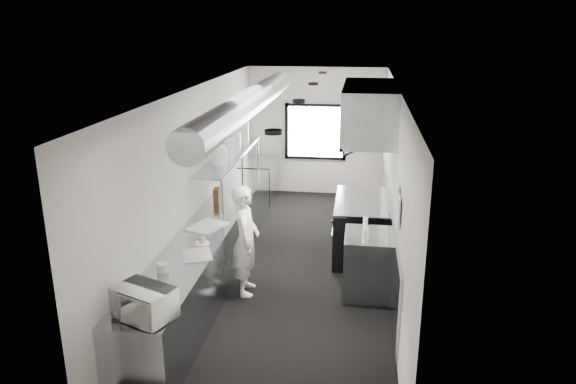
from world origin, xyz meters
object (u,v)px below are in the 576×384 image
(pass_shelf, at_px, (231,156))
(far_work_table, at_px, (258,181))
(squeeze_bottle_e, at_px, (365,222))
(deli_tub_a, at_px, (138,290))
(cutting_board, at_px, (207,226))
(squeeze_bottle_a, at_px, (365,236))
(plate_stack_b, at_px, (228,149))
(small_plate, at_px, (202,243))
(microwave, at_px, (144,303))
(prep_counter, at_px, (212,250))
(bottle_station, at_px, (367,264))
(line_cook, at_px, (246,240))
(deli_tub_b, at_px, (163,267))
(knife_block, at_px, (217,195))
(exhaust_hood, at_px, (369,111))
(squeeze_bottle_c, at_px, (365,229))
(plate_stack_d, at_px, (242,133))
(squeeze_bottle_d, at_px, (366,224))
(range, at_px, (360,227))
(plate_stack_a, at_px, (219,155))
(plate_stack_c, at_px, (234,142))
(squeeze_bottle_b, at_px, (368,233))

(pass_shelf, relative_size, far_work_table, 2.50)
(pass_shelf, height_order, squeeze_bottle_e, pass_shelf)
(deli_tub_a, relative_size, squeeze_bottle_e, 0.85)
(cutting_board, xyz_separation_m, squeeze_bottle_a, (2.24, -0.28, 0.08))
(plate_stack_b, xyz_separation_m, squeeze_bottle_a, (2.27, -1.74, -0.73))
(small_plate, bearing_deg, microwave, -91.12)
(squeeze_bottle_e, bearing_deg, deli_tub_a, -135.99)
(prep_counter, xyz_separation_m, bottle_station, (2.30, -0.20, 0.00))
(prep_counter, height_order, far_work_table, same)
(line_cook, distance_m, deli_tub_b, 1.50)
(far_work_table, relative_size, knife_block, 5.45)
(knife_block, bearing_deg, squeeze_bottle_e, -26.01)
(exhaust_hood, relative_size, squeeze_bottle_c, 12.54)
(plate_stack_d, bearing_deg, squeeze_bottle_d, -45.85)
(far_work_table, relative_size, deli_tub_b, 8.30)
(range, distance_m, cutting_board, 2.63)
(plate_stack_a, height_order, plate_stack_c, plate_stack_c)
(knife_block, bearing_deg, squeeze_bottle_b, -33.84)
(squeeze_bottle_e, bearing_deg, knife_block, 160.20)
(far_work_table, relative_size, squeeze_bottle_a, 6.90)
(deli_tub_a, bearing_deg, squeeze_bottle_b, 38.09)
(line_cook, relative_size, plate_stack_a, 5.76)
(squeeze_bottle_e, bearing_deg, plate_stack_b, 152.55)
(plate_stack_d, distance_m, squeeze_bottle_a, 3.69)
(microwave, height_order, squeeze_bottle_b, microwave)
(cutting_board, bearing_deg, squeeze_bottle_b, -3.48)
(bottle_station, xyz_separation_m, plate_stack_a, (-2.36, 1.04, 1.26))
(line_cook, relative_size, squeeze_bottle_c, 9.08)
(line_cook, distance_m, knife_block, 1.53)
(deli_tub_a, bearing_deg, line_cook, 67.70)
(plate_stack_d, bearing_deg, pass_shelf, -91.17)
(small_plate, xyz_separation_m, squeeze_bottle_d, (2.15, 0.79, 0.09))
(knife_block, xyz_separation_m, squeeze_bottle_c, (2.41, -1.15, -0.02))
(microwave, relative_size, squeeze_bottle_a, 3.11)
(prep_counter, bearing_deg, deli_tub_b, -94.18)
(range, bearing_deg, plate_stack_b, 178.59)
(deli_tub_a, bearing_deg, bottle_station, 39.90)
(small_plate, bearing_deg, deli_tub_b, -105.13)
(bottle_station, bearing_deg, prep_counter, 175.03)
(deli_tub_a, bearing_deg, squeeze_bottle_c, 40.25)
(plate_stack_c, bearing_deg, deli_tub_a, -92.28)
(bottle_station, bearing_deg, microwave, -131.48)
(plate_stack_a, relative_size, squeeze_bottle_b, 1.63)
(cutting_board, xyz_separation_m, squeeze_bottle_c, (2.25, -0.01, 0.08))
(bottle_station, height_order, squeeze_bottle_c, squeeze_bottle_c)
(plate_stack_d, height_order, squeeze_bottle_d, plate_stack_d)
(range, distance_m, deli_tub_a, 4.24)
(plate_stack_a, height_order, plate_stack_b, plate_stack_b)
(cutting_board, height_order, knife_block, knife_block)
(plate_stack_a, bearing_deg, far_work_table, 88.78)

